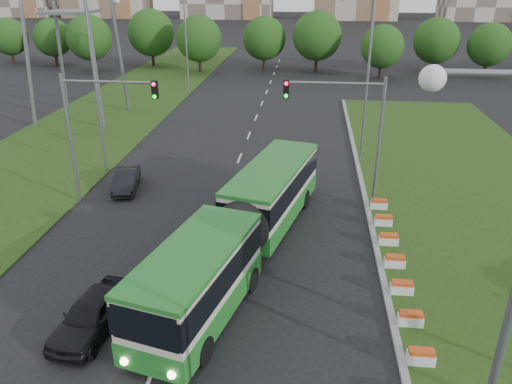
# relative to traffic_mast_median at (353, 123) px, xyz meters

# --- Properties ---
(ground) EXTENTS (360.00, 360.00, 0.00)m
(ground) POSITION_rel_traffic_mast_median_xyz_m (-4.78, -10.00, -5.35)
(ground) COLOR black
(ground) RESTS_ON ground
(grass_median) EXTENTS (14.00, 60.00, 0.15)m
(grass_median) POSITION_rel_traffic_mast_median_xyz_m (8.22, -2.00, -5.27)
(grass_median) COLOR #203F12
(grass_median) RESTS_ON ground
(median_kerb) EXTENTS (0.30, 60.00, 0.18)m
(median_kerb) POSITION_rel_traffic_mast_median_xyz_m (1.27, -2.00, -5.26)
(median_kerb) COLOR gray
(median_kerb) RESTS_ON ground
(left_verge) EXTENTS (12.00, 110.00, 0.10)m
(left_verge) POSITION_rel_traffic_mast_median_xyz_m (-22.78, 15.00, -5.30)
(left_verge) COLOR #203F12
(left_verge) RESTS_ON ground
(lane_markings) EXTENTS (0.20, 100.00, 0.01)m
(lane_markings) POSITION_rel_traffic_mast_median_xyz_m (-7.78, 10.00, -5.35)
(lane_markings) COLOR silver
(lane_markings) RESTS_ON ground
(flower_planters) EXTENTS (1.10, 18.10, 0.60)m
(flower_planters) POSITION_rel_traffic_mast_median_xyz_m (1.92, -9.20, -4.90)
(flower_planters) COLOR white
(flower_planters) RESTS_ON grass_median
(traffic_mast_median) EXTENTS (5.76, 0.32, 8.00)m
(traffic_mast_median) POSITION_rel_traffic_mast_median_xyz_m (0.00, 0.00, 0.00)
(traffic_mast_median) COLOR gray
(traffic_mast_median) RESTS_ON ground
(traffic_mast_left) EXTENTS (5.76, 0.32, 8.00)m
(traffic_mast_left) POSITION_rel_traffic_mast_median_xyz_m (-15.16, -1.00, 0.00)
(traffic_mast_left) COLOR gray
(traffic_mast_left) RESTS_ON ground
(street_lamps) EXTENTS (36.00, 60.00, 12.00)m
(street_lamps) POSITION_rel_traffic_mast_median_xyz_m (-7.78, 0.00, 0.65)
(street_lamps) COLOR gray
(street_lamps) RESTS_ON ground
(tree_line) EXTENTS (120.00, 8.00, 9.00)m
(tree_line) POSITION_rel_traffic_mast_median_xyz_m (5.22, 45.00, -0.85)
(tree_line) COLOR #1B4312
(tree_line) RESTS_ON ground
(articulated_bus) EXTENTS (2.83, 18.18, 2.99)m
(articulated_bus) POSITION_rel_traffic_mast_median_xyz_m (-5.67, -6.75, -3.52)
(articulated_bus) COLOR beige
(articulated_bus) RESTS_ON ground
(car_left_near) EXTENTS (2.53, 4.84, 1.57)m
(car_left_near) POSITION_rel_traffic_mast_median_xyz_m (-10.79, -12.93, -4.56)
(car_left_near) COLOR black
(car_left_near) RESTS_ON ground
(car_left_far) EXTENTS (2.19, 4.27, 1.34)m
(car_left_far) POSITION_rel_traffic_mast_median_xyz_m (-14.42, 1.11, -4.68)
(car_left_far) COLOR black
(car_left_far) RESTS_ON ground
(pedestrian) EXTENTS (0.52, 0.73, 1.85)m
(pedestrian) POSITION_rel_traffic_mast_median_xyz_m (-7.98, -13.26, -4.42)
(pedestrian) COLOR gray
(pedestrian) RESTS_ON ground
(shopping_trolley) EXTENTS (0.32, 0.34, 0.55)m
(shopping_trolley) POSITION_rel_traffic_mast_median_xyz_m (-7.88, -14.94, -5.08)
(shopping_trolley) COLOR orange
(shopping_trolley) RESTS_ON ground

